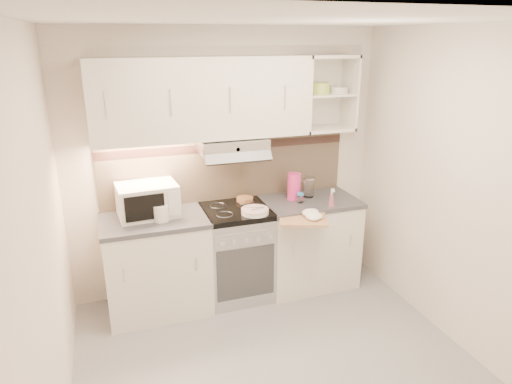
% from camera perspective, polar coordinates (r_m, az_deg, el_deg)
% --- Properties ---
extents(ground, '(3.00, 3.00, 0.00)m').
position_cam_1_polar(ground, '(3.77, 2.74, -20.80)').
color(ground, gray).
rests_on(ground, ground).
extents(room_shell, '(3.04, 2.84, 2.52)m').
position_cam_1_polar(room_shell, '(3.34, 0.91, 5.38)').
color(room_shell, silver).
rests_on(room_shell, ground).
extents(base_cabinet_left, '(0.90, 0.60, 0.86)m').
position_cam_1_polar(base_cabinet_left, '(4.29, -12.22, -9.05)').
color(base_cabinet_left, silver).
rests_on(base_cabinet_left, ground).
extents(worktop_left, '(0.92, 0.62, 0.04)m').
position_cam_1_polar(worktop_left, '(4.10, -12.65, -3.47)').
color(worktop_left, '#47474C').
rests_on(worktop_left, base_cabinet_left).
extents(base_cabinet_right, '(0.90, 0.60, 0.86)m').
position_cam_1_polar(base_cabinet_right, '(4.65, 6.50, -6.40)').
color(base_cabinet_right, silver).
rests_on(base_cabinet_right, ground).
extents(worktop_right, '(0.92, 0.62, 0.04)m').
position_cam_1_polar(worktop_right, '(4.48, 6.71, -1.18)').
color(worktop_right, '#47474C').
rests_on(worktop_right, base_cabinet_right).
extents(electric_range, '(0.60, 0.60, 0.90)m').
position_cam_1_polar(electric_range, '(4.40, -2.44, -7.53)').
color(electric_range, '#B7B7BC').
rests_on(electric_range, ground).
extents(microwave, '(0.54, 0.42, 0.29)m').
position_cam_1_polar(microwave, '(4.12, -13.41, -0.98)').
color(microwave, silver).
rests_on(microwave, worktop_left).
extents(watering_can, '(0.26, 0.13, 0.22)m').
position_cam_1_polar(watering_can, '(4.00, -11.69, -2.47)').
color(watering_can, silver).
rests_on(watering_can, worktop_left).
extents(plate_stack, '(0.25, 0.25, 0.05)m').
position_cam_1_polar(plate_stack, '(4.09, -0.13, -2.40)').
color(plate_stack, silver).
rests_on(plate_stack, electric_range).
extents(bread_loaf, '(0.16, 0.16, 0.04)m').
position_cam_1_polar(bread_loaf, '(4.40, -1.39, -0.91)').
color(bread_loaf, olive).
rests_on(bread_loaf, electric_range).
extents(pink_pitcher, '(0.14, 0.13, 0.26)m').
position_cam_1_polar(pink_pitcher, '(4.43, 4.78, 0.71)').
color(pink_pitcher, '#D92B77').
rests_on(pink_pitcher, worktop_right).
extents(glass_jar, '(0.11, 0.11, 0.20)m').
position_cam_1_polar(glass_jar, '(4.52, 6.60, 0.60)').
color(glass_jar, white).
rests_on(glass_jar, worktop_right).
extents(spice_jar, '(0.06, 0.06, 0.09)m').
position_cam_1_polar(spice_jar, '(4.37, 5.56, -0.72)').
color(spice_jar, silver).
rests_on(spice_jar, worktop_right).
extents(spray_bottle, '(0.07, 0.07, 0.18)m').
position_cam_1_polar(spray_bottle, '(4.32, 9.41, -0.83)').
color(spray_bottle, pink).
rests_on(spray_bottle, worktop_right).
extents(cutting_board, '(0.52, 0.50, 0.02)m').
position_cam_1_polar(cutting_board, '(4.09, 5.88, -3.27)').
color(cutting_board, '#AC774B').
rests_on(cutting_board, base_cabinet_right).
extents(dish_towel, '(0.28, 0.25, 0.06)m').
position_cam_1_polar(dish_towel, '(4.06, 6.57, -2.83)').
color(dish_towel, white).
rests_on(dish_towel, cutting_board).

